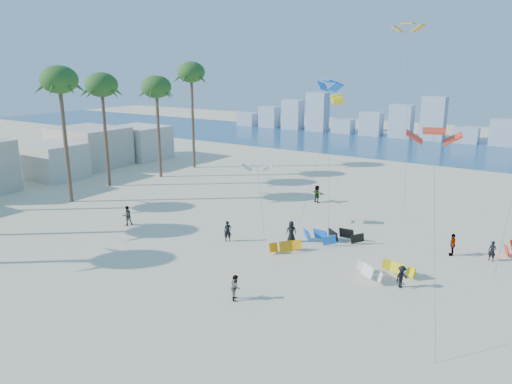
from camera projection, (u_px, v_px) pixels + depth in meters
The scene contains 10 objects.
ground at pixel (64, 319), 27.84m from camera, with size 220.00×220.00×0.00m, color beige.
ocean at pixel (410, 147), 86.31m from camera, with size 220.00×220.00×0.00m, color navy.
kitesurfer_near at pixel (228, 231), 39.86m from camera, with size 0.64×0.42×1.76m, color black.
kitesurfer_mid at pixel (236, 287), 30.00m from camera, with size 0.80×0.62×1.64m, color gray.
kitesurfers_far at pixel (308, 222), 42.23m from camera, with size 30.17×17.50×1.86m.
grounded_kites at pixel (376, 248), 37.30m from camera, with size 17.49×13.41×0.99m.
flying_kites at pixel (400, 100), 37.74m from camera, with size 30.40×25.78×18.50m.
palm_row at pixel (56, 94), 49.47m from camera, with size 9.40×44.80×14.76m.
beachfront_buildings at pixel (37, 158), 61.70m from camera, with size 11.50×43.00×6.00m.
distant_skyline at pixel (419, 123), 94.26m from camera, with size 85.00×3.00×8.40m.
Camera 1 is at (22.95, -14.94, 14.32)m, focal length 33.58 mm.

